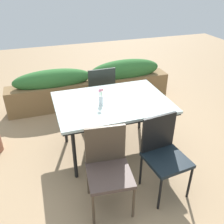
{
  "coord_description": "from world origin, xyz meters",
  "views": [
    {
      "loc": [
        -0.79,
        -2.58,
        2.24
      ],
      "look_at": [
        0.09,
        0.1,
        0.61
      ],
      "focal_mm": 39.58,
      "sensor_mm": 36.0,
      "label": 1
    }
  ],
  "objects": [
    {
      "name": "planter_box",
      "position": [
        0.17,
        1.56,
        0.38
      ],
      "size": [
        3.02,
        0.37,
        0.8
      ],
      "color": "brown",
      "rests_on": "ground"
    },
    {
      "name": "chair_near_left",
      "position": [
        -0.23,
        -0.74,
        0.5
      ],
      "size": [
        0.49,
        0.49,
        0.89
      ],
      "rotation": [
        0.0,
        0.0,
        3.04
      ],
      "color": "#4A3A34",
      "rests_on": "ground"
    },
    {
      "name": "chair_near_right",
      "position": [
        0.41,
        -0.74,
        0.52
      ],
      "size": [
        0.47,
        0.47,
        0.91
      ],
      "rotation": [
        0.0,
        0.0,
        3.25
      ],
      "color": "black",
      "rests_on": "ground"
    },
    {
      "name": "flower_vase",
      "position": [
        -0.07,
        0.05,
        0.88
      ],
      "size": [
        0.06,
        0.05,
        0.22
      ],
      "color": "silver",
      "rests_on": "dining_table"
    },
    {
      "name": "ground_plane",
      "position": [
        0.0,
        0.0,
        0.0
      ],
      "size": [
        12.0,
        12.0,
        0.0
      ],
      "primitive_type": "plane",
      "color": "#9E7F5B"
    },
    {
      "name": "chair_far_side",
      "position": [
        0.16,
        0.93,
        0.54
      ],
      "size": [
        0.45,
        0.45,
        0.95
      ],
      "rotation": [
        0.0,
        0.0,
        0.01
      ],
      "color": "#142D22",
      "rests_on": "ground"
    },
    {
      "name": "dining_table",
      "position": [
        0.09,
        0.1,
        0.72
      ],
      "size": [
        1.45,
        1.03,
        0.78
      ],
      "color": "#B2C6C1",
      "rests_on": "ground"
    }
  ]
}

